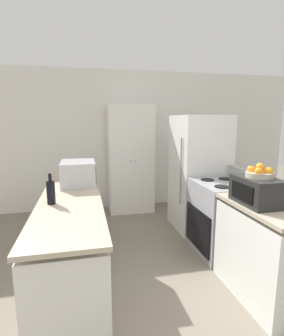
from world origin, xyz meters
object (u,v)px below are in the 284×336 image
stove (222,217)px  microwave (78,173)px  refrigerator (199,173)px  wine_bottle (51,192)px  fruit_bowl (260,173)px  toaster_oven (257,191)px  pantry_cabinet (130,159)px

stove → microwave: microwave is taller
refrigerator → wine_bottle: 2.38m
refrigerator → fruit_bowl: refrigerator is taller
microwave → toaster_oven: (1.62, -1.12, -0.02)m
microwave → fruit_bowl: 1.99m
wine_bottle → fruit_bowl: fruit_bowl is taller
refrigerator → fruit_bowl: (-0.17, -1.64, 0.33)m
stove → wine_bottle: size_ratio=3.71×
pantry_cabinet → wine_bottle: (-1.15, -2.25, 0.05)m
toaster_oven → microwave: bearing=145.2°
microwave → pantry_cabinet: bearing=59.5°
stove → microwave: (-1.76, 0.30, 0.59)m
refrigerator → wine_bottle: (-2.04, -1.22, 0.15)m
pantry_cabinet → refrigerator: size_ratio=1.12×
microwave → wine_bottle: wine_bottle is taller
stove → fruit_bowl: (-0.13, -0.82, 0.74)m
wine_bottle → fruit_bowl: (1.87, -0.42, 0.18)m
stove → refrigerator: refrigerator is taller
toaster_oven → pantry_cabinet: bearing=104.8°
stove → refrigerator: 0.92m
pantry_cabinet → refrigerator: pantry_cabinet is taller
refrigerator → microwave: 1.88m
pantry_cabinet → fruit_bowl: (0.72, -2.67, 0.23)m
stove → microwave: size_ratio=2.21×
pantry_cabinet → microwave: bearing=-120.5°
wine_bottle → stove: bearing=11.4°
refrigerator → stove: bearing=-93.0°
fruit_bowl → pantry_cabinet: bearing=105.1°
wine_bottle → fruit_bowl: 1.92m
pantry_cabinet → fruit_bowl: size_ratio=8.02×
stove → microwave: bearing=170.3°
refrigerator → wine_bottle: bearing=-149.1°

